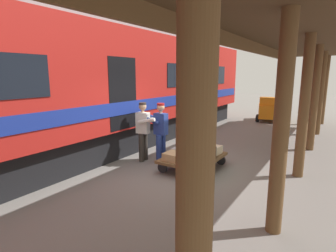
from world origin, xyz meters
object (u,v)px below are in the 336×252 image
(train_car, at_px, (87,88))
(suitcase_navy_fabric, at_px, (192,146))
(suitcase_tan_vintage, at_px, (174,156))
(porter_by_door, at_px, (144,130))
(suitcase_cream_canvas, at_px, (211,150))
(suitcase_yellow_case, at_px, (195,157))
(suitcase_gray_aluminum, at_px, (184,151))
(suitcase_black_hardshell, at_px, (203,153))
(porter_in_overalls, at_px, (160,131))
(baggage_tug, at_px, (269,110))
(luggage_cart, at_px, (193,158))

(train_car, bearing_deg, suitcase_navy_fabric, -163.26)
(suitcase_tan_vintage, bearing_deg, porter_by_door, -14.84)
(suitcase_cream_canvas, height_order, porter_by_door, porter_by_door)
(porter_by_door, bearing_deg, suitcase_yellow_case, 169.72)
(suitcase_gray_aluminum, relative_size, porter_by_door, 0.33)
(suitcase_navy_fabric, distance_m, porter_by_door, 1.47)
(suitcase_navy_fabric, xyz_separation_m, suitcase_black_hardshell, (-0.57, 0.48, 0.03))
(suitcase_navy_fabric, bearing_deg, suitcase_cream_canvas, 180.00)
(suitcase_navy_fabric, distance_m, suitcase_black_hardshell, 0.75)
(train_car, xyz_separation_m, suitcase_tan_vintage, (-3.18, 0.01, -1.62))
(suitcase_black_hardshell, xyz_separation_m, suitcase_tan_vintage, (0.57, 0.48, -0.05))
(suitcase_navy_fabric, xyz_separation_m, porter_in_overalls, (0.76, 0.50, 0.46))
(suitcase_yellow_case, xyz_separation_m, baggage_tug, (0.29, -9.32, 0.14))
(train_car, relative_size, suitcase_navy_fabric, 30.60)
(suitcase_navy_fabric, height_order, porter_by_door, porter_by_door)
(suitcase_tan_vintage, relative_size, porter_by_door, 0.34)
(suitcase_navy_fabric, height_order, suitcase_gray_aluminum, suitcase_navy_fabric)
(porter_in_overalls, bearing_deg, suitcase_cream_canvas, -159.55)
(train_car, xyz_separation_m, luggage_cart, (-3.47, -0.48, -1.77))
(suitcase_black_hardshell, distance_m, suitcase_tan_vintage, 0.75)
(train_car, bearing_deg, suitcase_yellow_case, 179.92)
(suitcase_tan_vintage, bearing_deg, train_car, -0.09)
(suitcase_navy_fabric, distance_m, suitcase_tan_vintage, 0.96)
(suitcase_navy_fabric, distance_m, suitcase_cream_canvas, 0.57)
(suitcase_yellow_case, bearing_deg, train_car, -0.08)
(suitcase_black_hardshell, bearing_deg, baggage_tug, -88.10)
(train_car, bearing_deg, suitcase_black_hardshell, -172.78)
(luggage_cart, bearing_deg, suitcase_navy_fabric, -59.21)
(luggage_cart, xyz_separation_m, suitcase_cream_canvas, (-0.29, -0.48, 0.16))
(suitcase_tan_vintage, xyz_separation_m, porter_by_door, (1.24, -0.33, 0.49))
(baggage_tug, bearing_deg, suitcase_black_hardshell, 91.90)
(suitcase_yellow_case, bearing_deg, luggage_cart, -59.21)
(suitcase_yellow_case, xyz_separation_m, porter_by_door, (1.82, -0.33, 0.43))
(suitcase_tan_vintage, relative_size, suitcase_yellow_case, 1.10)
(luggage_cart, height_order, suitcase_yellow_case, suitcase_yellow_case)
(suitcase_navy_fabric, distance_m, baggage_tug, 8.37)
(suitcase_navy_fabric, relative_size, porter_in_overalls, 0.36)
(suitcase_navy_fabric, relative_size, porter_by_door, 0.36)
(luggage_cart, bearing_deg, porter_by_door, 5.67)
(suitcase_black_hardshell, bearing_deg, suitcase_cream_canvas, -90.00)
(suitcase_cream_canvas, relative_size, baggage_tug, 0.26)
(suitcase_gray_aluminum, bearing_deg, train_car, 8.51)
(porter_in_overalls, bearing_deg, suitcase_navy_fabric, -146.77)
(luggage_cart, relative_size, suitcase_black_hardshell, 3.27)
(luggage_cart, relative_size, porter_in_overalls, 1.03)
(luggage_cart, relative_size, suitcase_gray_aluminum, 3.07)
(train_car, height_order, luggage_cart, train_car)
(suitcase_gray_aluminum, height_order, suitcase_black_hardshell, suitcase_black_hardshell)
(porter_in_overalls, distance_m, baggage_tug, 8.92)
(porter_by_door, height_order, baggage_tug, porter_by_door)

